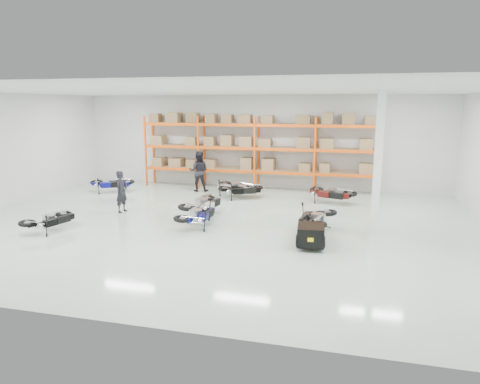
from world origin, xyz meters
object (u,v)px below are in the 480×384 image
(moto_back_a, at_px, (111,181))
(person_back, at_px, (199,171))
(moto_back_b, at_px, (235,184))
(moto_back_c, at_px, (241,187))
(moto_blue_centre, at_px, (198,212))
(trailer, at_px, (311,235))
(moto_touring_right, at_px, (315,215))
(moto_silver_left, at_px, (203,201))
(person_left, at_px, (122,192))
(moto_black_far_left, at_px, (50,217))
(moto_back_d, at_px, (331,190))

(moto_back_a, height_order, person_back, person_back)
(moto_back_a, xyz_separation_m, moto_back_b, (5.85, 0.56, 0.01))
(moto_back_c, bearing_deg, moto_back_b, 22.04)
(moto_blue_centre, height_order, moto_back_c, moto_blue_centre)
(trailer, bearing_deg, moto_back_c, 116.23)
(moto_touring_right, bearing_deg, moto_back_c, 138.21)
(moto_blue_centre, relative_size, moto_silver_left, 0.90)
(moto_blue_centre, xyz_separation_m, person_left, (-3.50, 1.21, 0.27))
(moto_back_a, bearing_deg, moto_back_c, -107.56)
(moto_blue_centre, distance_m, person_left, 3.72)
(trailer, xyz_separation_m, moto_back_c, (-3.52, 5.91, 0.14))
(moto_black_far_left, relative_size, moto_back_a, 0.91)
(moto_back_d, xyz_separation_m, person_left, (-7.70, -3.46, 0.25))
(moto_silver_left, xyz_separation_m, person_left, (-3.23, -0.17, 0.21))
(moto_silver_left, xyz_separation_m, moto_back_a, (-5.61, 3.09, -0.05))
(moto_touring_right, relative_size, trailer, 1.20)
(moto_blue_centre, bearing_deg, person_left, -13.07)
(trailer, height_order, moto_back_a, moto_back_a)
(trailer, height_order, moto_back_d, moto_back_d)
(moto_back_b, bearing_deg, moto_back_d, -73.58)
(moto_silver_left, bearing_deg, moto_back_d, -134.49)
(moto_back_b, xyz_separation_m, moto_back_c, (0.38, -0.41, -0.02))
(moto_touring_right, bearing_deg, moto_blue_centre, -166.36)
(moto_back_d, bearing_deg, moto_silver_left, 146.86)
(moto_blue_centre, xyz_separation_m, moto_back_b, (-0.03, 5.03, 0.02))
(moto_back_a, height_order, moto_back_b, moto_back_b)
(trailer, height_order, person_left, person_left)
(moto_black_far_left, bearing_deg, moto_back_d, -126.98)
(person_back, bearing_deg, moto_back_c, 146.12)
(trailer, height_order, moto_back_b, moto_back_b)
(moto_black_far_left, relative_size, person_back, 0.83)
(moto_back_c, relative_size, person_left, 1.08)
(moto_back_d, distance_m, person_back, 6.28)
(moto_blue_centre, xyz_separation_m, moto_touring_right, (3.88, 0.32, 0.06))
(moto_silver_left, xyz_separation_m, moto_back_c, (0.63, 3.24, -0.06))
(trailer, relative_size, moto_back_a, 0.91)
(moto_blue_centre, bearing_deg, moto_touring_right, -169.27)
(moto_back_d, height_order, person_back, person_back)
(moto_back_b, relative_size, moto_back_d, 1.01)
(moto_silver_left, height_order, moto_back_a, moto_silver_left)
(moto_touring_right, xyz_separation_m, person_back, (-5.86, 5.40, 0.37))
(moto_black_far_left, distance_m, trailer, 8.37)
(moto_touring_right, relative_size, moto_back_b, 1.07)
(person_left, bearing_deg, trailer, -98.49)
(moto_back_b, bearing_deg, moto_blue_centre, -158.50)
(moto_black_far_left, distance_m, moto_back_b, 8.05)
(moto_blue_centre, xyz_separation_m, person_back, (-1.98, 5.72, 0.43))
(moto_back_d, bearing_deg, person_left, 134.70)
(moto_silver_left, bearing_deg, moto_touring_right, 174.68)
(person_back, bearing_deg, moto_back_d, 161.62)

